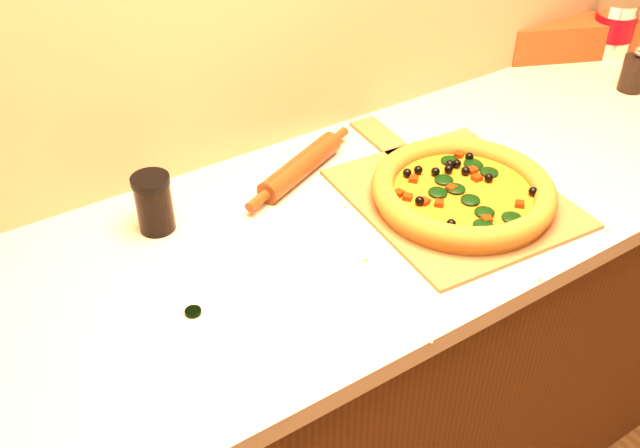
% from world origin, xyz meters
% --- Properties ---
extents(cabinet, '(2.80, 0.65, 0.86)m').
position_xyz_m(cabinet, '(0.00, 1.43, 0.43)').
color(cabinet, '#4C2B10').
rests_on(cabinet, ground).
extents(countertop, '(2.84, 0.68, 0.04)m').
position_xyz_m(countertop, '(0.00, 1.43, 0.88)').
color(countertop, beige).
rests_on(countertop, cabinet).
extents(pizza_peel, '(0.42, 0.60, 0.01)m').
position_xyz_m(pizza_peel, '(0.24, 1.38, 0.90)').
color(pizza_peel, brown).
rests_on(pizza_peel, countertop).
extents(pizza, '(0.36, 0.36, 0.05)m').
position_xyz_m(pizza, '(0.24, 1.34, 0.93)').
color(pizza, '#C78231').
rests_on(pizza, pizza_peel).
extents(bottle_cap, '(0.04, 0.04, 0.01)m').
position_xyz_m(bottle_cap, '(-0.35, 1.35, 0.90)').
color(bottle_cap, black).
rests_on(bottle_cap, countertop).
extents(pepper_grinder, '(0.06, 0.06, 0.12)m').
position_xyz_m(pepper_grinder, '(0.95, 1.48, 0.95)').
color(pepper_grinder, black).
rests_on(pepper_grinder, countertop).
extents(rolling_pin, '(0.33, 0.16, 0.05)m').
position_xyz_m(rolling_pin, '(0.02, 1.61, 0.92)').
color(rolling_pin, '#5A290F').
rests_on(rolling_pin, countertop).
extents(coffee_canister, '(0.11, 0.11, 0.15)m').
position_xyz_m(coffee_canister, '(1.08, 1.66, 0.98)').
color(coffee_canister, silver).
rests_on(coffee_canister, countertop).
extents(bread_bag, '(0.38, 0.25, 0.10)m').
position_xyz_m(bread_bag, '(0.98, 1.73, 0.95)').
color(bread_bag, brown).
rests_on(bread_bag, countertop).
extents(dark_jar, '(0.07, 0.07, 0.12)m').
position_xyz_m(dark_jar, '(-0.30, 1.60, 0.96)').
color(dark_jar, black).
rests_on(dark_jar, countertop).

